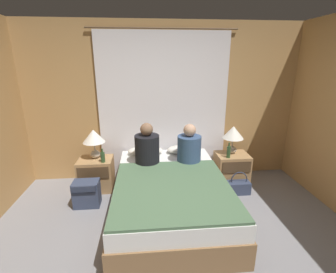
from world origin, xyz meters
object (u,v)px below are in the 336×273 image
lamp_left (94,138)px  person_right_in_bed (189,147)px  bed (170,195)px  pillow_right (184,149)px  nightstand_left (96,174)px  nightstand_right (231,168)px  person_left_in_bed (147,148)px  handbag_on_floor (238,187)px  beer_bottle_on_left_stand (103,157)px  pillow_left (145,151)px  beer_bottle_on_right_stand (229,152)px  lamp_right (233,134)px  backpack_on_floor (87,192)px

lamp_left → person_right_in_bed: bearing=-12.3°
bed → pillow_right: (0.31, 0.83, 0.31)m
pillow_right → nightstand_left: bearing=-175.6°
nightstand_right → person_left_in_bed: bearing=-169.5°
bed → handbag_on_floor: bed is taller
nightstand_right → beer_bottle_on_left_stand: size_ratio=2.42×
pillow_left → lamp_left: bearing=-176.0°
bed → beer_bottle_on_right_stand: beer_bottle_on_right_stand is taller
pillow_left → nightstand_left: bearing=-172.0°
bed → nightstand_right: 1.29m
pillow_left → pillow_right: (0.62, 0.00, 0.00)m
person_right_in_bed → beer_bottle_on_left_stand: 1.27m
nightstand_left → bed: bearing=-34.1°
nightstand_left → pillow_right: size_ratio=0.93×
pillow_right → beer_bottle_on_right_stand: (0.65, -0.23, 0.03)m
nightstand_right → beer_bottle_on_left_stand: beer_bottle_on_left_stand is taller
lamp_right → handbag_on_floor: bearing=-90.1°
person_right_in_bed → beer_bottle_on_right_stand: 0.66m
lamp_right → person_left_in_bed: size_ratio=0.75×
beer_bottle_on_left_stand → handbag_on_floor: 2.07m
beer_bottle_on_left_stand → pillow_left: bearing=20.2°
pillow_left → person_left_in_bed: 0.40m
lamp_right → pillow_left: lamp_right is taller
person_right_in_bed → beer_bottle_on_left_stand: (-1.25, 0.13, -0.16)m
person_left_in_bed → handbag_on_floor: person_left_in_bed is taller
lamp_left → lamp_right: same height
bed → beer_bottle_on_right_stand: (0.96, 0.60, 0.34)m
lamp_left → handbag_on_floor: size_ratio=1.28×
bed → lamp_left: bearing=144.0°
nightstand_left → backpack_on_floor: bearing=-95.9°
lamp_left → bed: bearing=-36.0°
pillow_left → person_left_in_bed: size_ratio=0.91×
lamp_left → person_right_in_bed: (1.39, -0.30, -0.08)m
bed → backpack_on_floor: bearing=167.2°
lamp_right → person_left_in_bed: (-1.35, -0.30, -0.07)m
bed → person_left_in_bed: size_ratio=3.43×
bed → lamp_right: lamp_right is taller
lamp_right → pillow_left: (-1.38, 0.05, -0.25)m
lamp_left → beer_bottle_on_right_stand: bearing=-4.9°
pillow_right → handbag_on_floor: 1.00m
nightstand_right → lamp_left: lamp_left is taller
bed → handbag_on_floor: bearing=19.5°
beer_bottle_on_right_stand → handbag_on_floor: 0.55m
nightstand_right → pillow_left: (-1.38, 0.11, 0.31)m
person_right_in_bed → pillow_right: bearing=92.1°
bed → lamp_right: bearing=36.0°
beer_bottle_on_right_stand → nightstand_right: bearing=46.9°
bed → lamp_left: lamp_left is taller
nightstand_left → person_right_in_bed: bearing=-10.2°
pillow_right → handbag_on_floor: bearing=-30.7°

